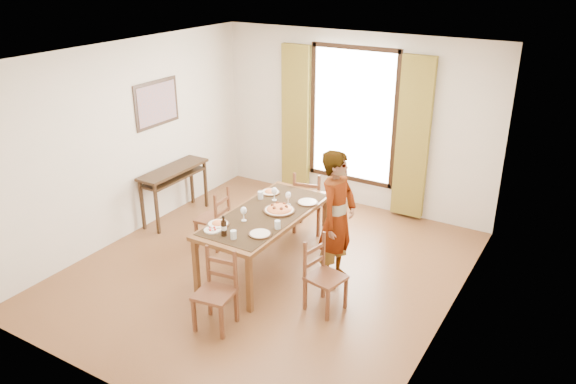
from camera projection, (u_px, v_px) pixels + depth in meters
The scene contains 22 objects.
ground at pixel (267, 270), 7.17m from camera, with size 5.00×5.00×0.00m, color #4A2F17.
room_shell at pixel (271, 153), 6.67m from camera, with size 4.60×5.10×2.74m.
console_table at pixel (174, 176), 8.34m from camera, with size 0.38×1.20×0.80m.
dining_table at pixel (266, 218), 6.99m from camera, with size 0.88×1.99×0.76m.
chair_west at pixel (214, 220), 7.61m from camera, with size 0.40×0.40×0.85m.
chair_north at pixel (309, 203), 8.02m from camera, with size 0.50×0.50×0.93m.
chair_south at pixel (216, 293), 5.95m from camera, with size 0.44×0.44×0.87m.
chair_east at pixel (324, 277), 6.25m from camera, with size 0.45×0.45×0.86m.
man at pixel (337, 219), 6.61m from camera, with size 0.43×0.63×1.69m, color #989CA0.
plate_sw at pixel (218, 223), 6.65m from camera, with size 0.27×0.27×0.05m, color silver, non-canonical shape.
plate_se at pixel (260, 233), 6.42m from camera, with size 0.27×0.27×0.05m, color silver, non-canonical shape.
plate_nw at pixel (270, 191), 7.54m from camera, with size 0.27×0.27×0.05m, color silver, non-canonical shape.
plate_ne at pixel (307, 201), 7.24m from camera, with size 0.27×0.27×0.05m, color silver, non-canonical shape.
pasta_platter at pixel (279, 208), 6.99m from camera, with size 0.40×0.40×0.10m, color red, non-canonical shape.
caprese_plate at pixel (212, 229), 6.51m from camera, with size 0.20×0.20×0.04m, color silver, non-canonical shape.
wine_glass_a at pixel (244, 214), 6.73m from camera, with size 0.08×0.08×0.18m, color white, non-canonical shape.
wine_glass_b at pixel (288, 198), 7.15m from camera, with size 0.08×0.08×0.18m, color white, non-canonical shape.
wine_glass_c at pixel (274, 194), 7.29m from camera, with size 0.08×0.08×0.18m, color white, non-canonical shape.
tumbler_a at pixel (278, 225), 6.56m from camera, with size 0.07×0.07×0.10m, color silver.
tumbler_b at pixel (260, 195), 7.35m from camera, with size 0.07×0.07×0.10m, color silver.
tumbler_c at pixel (233, 235), 6.32m from camera, with size 0.07×0.07×0.10m, color silver.
wine_bottle at pixel (224, 226), 6.36m from camera, with size 0.07×0.07×0.25m, color black, non-canonical shape.
Camera 1 is at (3.41, -5.20, 3.73)m, focal length 35.00 mm.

